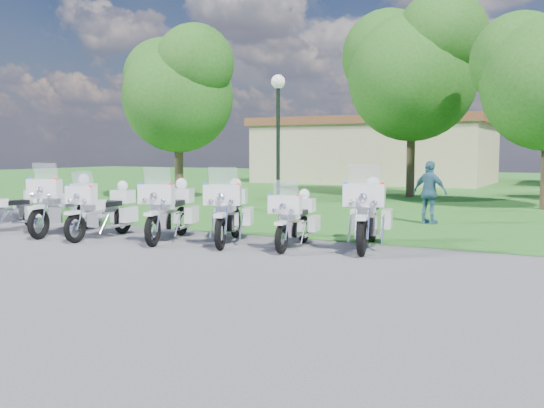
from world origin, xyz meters
The scene contains 14 objects.
ground centered at (0.00, 0.00, 0.00)m, with size 100.00×100.00×0.00m, color #535358.
grass_lawn centered at (0.00, 27.00, 0.00)m, with size 100.00×48.00×0.01m, color #276A21.
motorcycle_0 centered at (-6.33, 0.71, 0.61)m, with size 0.97×2.17×1.47m.
motorcycle_1 centered at (-4.83, 1.14, 0.73)m, with size 1.23×2.55×1.74m.
motorcycle_2 centered at (-3.52, 1.06, 0.66)m, with size 0.88×2.34×1.57m.
motorcycle_3 centered at (-1.89, 1.45, 0.70)m, with size 1.27×2.41×1.66m.
motorcycle_4 centered at (-0.49, 1.74, 0.71)m, with size 1.41×2.38×1.69m.
motorcycle_5 centered at (1.06, 1.84, 0.60)m, with size 0.91×2.14×1.44m.
motorcycle_6 centered at (2.43, 2.50, 0.74)m, with size 1.22×2.58×1.76m.
lamp_post centered at (-2.35, 7.59, 3.30)m, with size 0.44×0.44×4.40m.
tree_0 centered at (-8.52, 10.59, 4.61)m, with size 5.23×4.46×6.97m.
tree_1 centered at (-0.68, 16.88, 5.74)m, with size 6.50×5.55×8.67m.
building_west centered at (-6.00, 28.00, 2.07)m, with size 14.56×8.32×4.10m.
bystander_c centered at (2.57, 7.20, 0.87)m, with size 1.02×0.42×1.74m, color #366683.
Camera 1 is at (6.57, -9.46, 2.01)m, focal length 40.00 mm.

